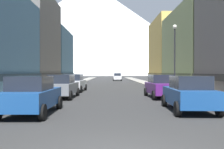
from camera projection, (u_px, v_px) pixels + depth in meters
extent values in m
cube|color=gray|center=(73.00, 84.00, 40.73)|extent=(2.50, 100.00, 0.15)
cube|color=gray|center=(149.00, 84.00, 40.83)|extent=(2.50, 100.00, 0.15)
cube|color=#66605B|center=(16.00, 42.00, 31.81)|extent=(9.15, 11.17, 11.66)
cube|color=#2D2B29|center=(16.00, 75.00, 31.85)|extent=(9.45, 11.17, 0.50)
cube|color=slate|center=(45.00, 57.00, 44.02)|extent=(8.15, 12.12, 9.29)
cube|color=#22333F|center=(45.00, 74.00, 44.04)|extent=(8.45, 12.12, 0.50)
cube|color=#8C9966|center=(207.00, 49.00, 30.04)|extent=(7.98, 13.67, 9.47)
cube|color=#3F442D|center=(207.00, 75.00, 30.07)|extent=(8.28, 13.67, 0.50)
cube|color=#D8B259|center=(178.00, 52.00, 43.34)|extent=(8.33, 12.28, 11.10)
cube|color=brown|center=(178.00, 74.00, 43.37)|extent=(8.63, 12.28, 0.50)
cube|color=#19478C|center=(33.00, 98.00, 11.73)|extent=(1.86, 4.41, 0.80)
cube|color=#1E232D|center=(31.00, 83.00, 11.47)|extent=(1.61, 2.21, 0.64)
cylinder|color=black|center=(25.00, 103.00, 13.38)|extent=(0.22, 0.68, 0.68)
cylinder|color=black|center=(59.00, 102.00, 13.39)|extent=(0.22, 0.68, 0.68)
cylinder|color=black|center=(43.00, 112.00, 10.09)|extent=(0.22, 0.68, 0.68)
cube|color=slate|center=(62.00, 88.00, 19.07)|extent=(1.96, 4.45, 0.80)
cube|color=#1E232D|center=(62.00, 79.00, 18.81)|extent=(1.66, 2.24, 0.64)
cylinder|color=black|center=(56.00, 92.00, 20.74)|extent=(0.24, 0.69, 0.68)
cylinder|color=black|center=(78.00, 92.00, 20.71)|extent=(0.24, 0.69, 0.68)
cylinder|color=black|center=(44.00, 95.00, 17.44)|extent=(0.24, 0.69, 0.68)
cylinder|color=black|center=(70.00, 96.00, 17.41)|extent=(0.24, 0.69, 0.68)
cube|color=silver|center=(74.00, 84.00, 25.58)|extent=(2.03, 4.48, 0.80)
cube|color=#1E232D|center=(74.00, 77.00, 25.32)|extent=(1.70, 2.27, 0.64)
cylinder|color=black|center=(69.00, 87.00, 27.26)|extent=(0.25, 0.69, 0.68)
cylinder|color=black|center=(86.00, 87.00, 27.20)|extent=(0.25, 0.69, 0.68)
cylinder|color=black|center=(62.00, 89.00, 23.96)|extent=(0.25, 0.69, 0.68)
cylinder|color=black|center=(81.00, 89.00, 23.90)|extent=(0.25, 0.69, 0.68)
cube|color=#19478C|center=(188.00, 96.00, 12.62)|extent=(2.02, 4.47, 0.80)
cube|color=#1E232D|center=(190.00, 82.00, 12.37)|extent=(1.69, 2.27, 0.64)
cylinder|color=black|center=(164.00, 101.00, 14.31)|extent=(0.25, 0.69, 0.68)
cylinder|color=black|center=(197.00, 101.00, 14.24)|extent=(0.25, 0.69, 0.68)
cylinder|color=black|center=(177.00, 109.00, 11.01)|extent=(0.25, 0.69, 0.68)
cylinder|color=black|center=(220.00, 109.00, 10.95)|extent=(0.25, 0.69, 0.68)
cube|color=#591E72|center=(161.00, 88.00, 19.19)|extent=(1.97, 4.45, 0.80)
cube|color=#1E232D|center=(161.00, 79.00, 19.43)|extent=(1.66, 2.25, 0.64)
cylinder|color=black|center=(180.00, 95.00, 17.58)|extent=(0.24, 0.69, 0.68)
cylinder|color=black|center=(154.00, 95.00, 17.51)|extent=(0.24, 0.69, 0.68)
cylinder|color=black|center=(168.00, 92.00, 20.88)|extent=(0.24, 0.69, 0.68)
cylinder|color=black|center=(146.00, 92.00, 20.81)|extent=(0.24, 0.69, 0.68)
cube|color=silver|center=(117.00, 78.00, 59.00)|extent=(1.84, 4.40, 0.80)
cube|color=#1E232D|center=(117.00, 74.00, 58.75)|extent=(1.60, 2.20, 0.64)
cylinder|color=black|center=(113.00, 79.00, 60.65)|extent=(0.22, 0.68, 0.68)
cylinder|color=black|center=(121.00, 79.00, 60.66)|extent=(0.22, 0.68, 0.68)
cylinder|color=black|center=(114.00, 79.00, 57.35)|extent=(0.22, 0.68, 0.68)
cylinder|color=black|center=(122.00, 79.00, 57.36)|extent=(0.22, 0.68, 0.68)
cylinder|color=#4C5156|center=(208.00, 93.00, 16.57)|extent=(0.56, 0.56, 0.90)
cylinder|color=#2D2D33|center=(208.00, 85.00, 16.57)|extent=(0.59, 0.59, 0.08)
cylinder|color=gray|center=(187.00, 90.00, 23.20)|extent=(0.51, 0.51, 0.35)
sphere|color=#235A30|center=(187.00, 85.00, 23.20)|extent=(0.70, 0.70, 0.70)
cylinder|color=#4C4C51|center=(198.00, 92.00, 20.24)|extent=(0.43, 0.43, 0.37)
sphere|color=#206324|center=(198.00, 88.00, 20.24)|extent=(0.51, 0.51, 0.51)
cylinder|color=black|center=(175.00, 61.00, 21.23)|extent=(0.12, 0.12, 5.50)
sphere|color=white|center=(175.00, 27.00, 21.21)|extent=(0.36, 0.36, 0.36)
cone|color=silver|center=(91.00, 29.00, 265.17)|extent=(259.65, 259.65, 96.96)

